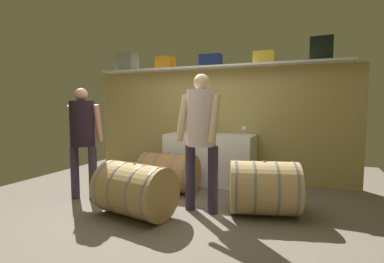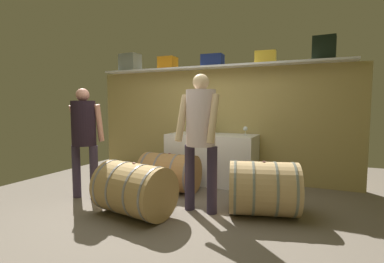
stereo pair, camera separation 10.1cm
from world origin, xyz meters
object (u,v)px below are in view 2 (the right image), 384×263
Objects in this scene: toolcase_grey at (130,63)px; toolcase_orange at (168,63)px; wine_bottle_green at (214,126)px; winemaker_pouring at (201,128)px; toolcase_yellow at (265,57)px; toolcase_black at (324,48)px; work_cabinet at (212,158)px; wine_barrel_near at (170,172)px; visitor_tasting at (84,131)px; toolcase_navy at (213,60)px; wine_barrel_far at (134,189)px; wine_barrel_flank at (263,188)px; wine_glass at (245,129)px.

toolcase_grey reaches higher than toolcase_orange.
wine_bottle_green is 0.17× the size of winemaker_pouring.
toolcase_black is (0.88, 0.00, 0.08)m from toolcase_yellow.
work_cabinet is at bearing -167.41° from toolcase_black.
wine_barrel_near is at bearing -145.01° from toolcase_yellow.
toolcase_grey is 2.21m from visitor_tasting.
toolcase_navy is at bearing 70.07° from wine_barrel_near.
toolcase_black is 3.47m from wine_barrel_far.
toolcase_yellow is 0.21× the size of visitor_tasting.
work_cabinet is at bearing 36.99° from visitor_tasting.
winemaker_pouring is (0.35, -1.38, 0.63)m from work_cabinet.
wine_bottle_green is at bearing 98.88° from work_cabinet.
toolcase_black reaches higher than toolcase_navy.
wine_barrel_flank is at bearing -82.94° from toolcase_yellow.
wine_bottle_green is (0.96, -0.09, -1.16)m from toolcase_orange.
work_cabinet is at bearing -81.12° from wine_bottle_green.
toolcase_yellow is 0.92× the size of toolcase_black.
wine_barrel_near is at bearing -113.97° from wine_bottle_green.
winemaker_pouring reaches higher than work_cabinet.
toolcase_navy reaches higher than wine_bottle_green.
wine_barrel_flank is at bearing -109.21° from toolcase_black.
wine_bottle_green is (-0.03, 0.16, 0.55)m from work_cabinet.
wine_barrel_far is (-1.18, -2.06, -1.80)m from toolcase_yellow.
toolcase_grey is at bearing 136.54° from wine_barrel_far.
toolcase_black is at bearing 51.36° from wine_barrel_flank.
toolcase_grey reaches higher than winemaker_pouring.
winemaker_pouring is at bearing -76.40° from wine_bottle_green.
wine_barrel_far is 1.03× the size of wine_barrel_flank.
winemaker_pouring reaches higher than visitor_tasting.
toolcase_yellow is 1.91m from work_cabinet.
work_cabinet reaches higher than wine_barrel_near.
toolcase_navy reaches higher than visitor_tasting.
work_cabinet is 1.55m from winemaker_pouring.
winemaker_pouring reaches higher than wine_bottle_green.
toolcase_yellow is 2.31m from wine_barrel_flank.
toolcase_black is at bearing 23.98° from wine_barrel_near.
toolcase_orange is 0.33× the size of wine_barrel_flank.
wine_bottle_green is at bearing -177.38° from toolcase_yellow.
wine_barrel_far is 0.63× the size of visitor_tasting.
wine_bottle_green is at bearing 172.24° from wine_glass.
toolcase_black reaches higher than wine_barrel_flank.
wine_glass is (0.59, -0.08, -0.03)m from wine_bottle_green.
toolcase_navy is 2.49m from visitor_tasting.
toolcase_grey is at bearing 176.87° from toolcase_yellow.
toolcase_navy is 0.24× the size of visitor_tasting.
toolcase_orange is 2.16m from wine_barrel_near.
wine_glass reaches higher than wine_barrel_near.
wine_glass is at bearing -95.22° from winemaker_pouring.
toolcase_black is (2.70, 0.00, 0.07)m from toolcase_orange.
wine_bottle_green is at bearing -73.21° from winemaker_pouring.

